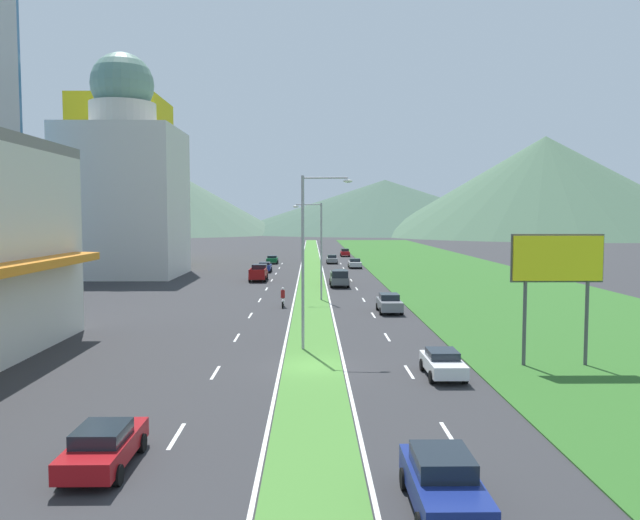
# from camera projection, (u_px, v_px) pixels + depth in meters

# --- Properties ---
(ground_plane) EXTENTS (600.00, 600.00, 0.00)m
(ground_plane) POSITION_uv_depth(u_px,v_px,m) (312.00, 367.00, 33.78)
(ground_plane) COLOR #2D2D30
(grass_median) EXTENTS (3.20, 240.00, 0.06)m
(grass_median) POSITION_uv_depth(u_px,v_px,m) (311.00, 271.00, 93.62)
(grass_median) COLOR #477F33
(grass_median) RESTS_ON ground_plane
(grass_verge_right) EXTENTS (24.00, 240.00, 0.06)m
(grass_verge_right) POSITION_uv_depth(u_px,v_px,m) (447.00, 270.00, 93.92)
(grass_verge_right) COLOR #2D6023
(grass_verge_right) RESTS_ON ground_plane
(lane_dash_left_1) EXTENTS (0.16, 2.80, 0.01)m
(lane_dash_left_1) POSITION_uv_depth(u_px,v_px,m) (177.00, 436.00, 23.16)
(lane_dash_left_1) COLOR silver
(lane_dash_left_1) RESTS_ON ground_plane
(lane_dash_left_2) EXTENTS (0.16, 2.80, 0.01)m
(lane_dash_left_2) POSITION_uv_depth(u_px,v_px,m) (215.00, 373.00, 32.56)
(lane_dash_left_2) COLOR silver
(lane_dash_left_2) RESTS_ON ground_plane
(lane_dash_left_3) EXTENTS (0.16, 2.80, 0.01)m
(lane_dash_left_3) POSITION_uv_depth(u_px,v_px,m) (237.00, 338.00, 41.97)
(lane_dash_left_3) COLOR silver
(lane_dash_left_3) RESTS_ON ground_plane
(lane_dash_left_4) EXTENTS (0.16, 2.80, 0.01)m
(lane_dash_left_4) POSITION_uv_depth(u_px,v_px,m) (250.00, 315.00, 51.37)
(lane_dash_left_4) COLOR silver
(lane_dash_left_4) RESTS_ON ground_plane
(lane_dash_left_5) EXTENTS (0.16, 2.80, 0.01)m
(lane_dash_left_5) POSITION_uv_depth(u_px,v_px,m) (260.00, 300.00, 60.78)
(lane_dash_left_5) COLOR silver
(lane_dash_left_5) RESTS_ON ground_plane
(lane_dash_left_6) EXTENTS (0.16, 2.80, 0.01)m
(lane_dash_left_6) POSITION_uv_depth(u_px,v_px,m) (267.00, 289.00, 70.18)
(lane_dash_left_6) COLOR silver
(lane_dash_left_6) RESTS_ON ground_plane
(lane_dash_left_7) EXTENTS (0.16, 2.80, 0.01)m
(lane_dash_left_7) POSITION_uv_depth(u_px,v_px,m) (272.00, 280.00, 79.59)
(lane_dash_left_7) COLOR silver
(lane_dash_left_7) RESTS_ON ground_plane
(lane_dash_left_8) EXTENTS (0.16, 2.80, 0.01)m
(lane_dash_left_8) POSITION_uv_depth(u_px,v_px,m) (276.00, 274.00, 88.99)
(lane_dash_left_8) COLOR silver
(lane_dash_left_8) RESTS_ON ground_plane
(lane_dash_left_9) EXTENTS (0.16, 2.80, 0.01)m
(lane_dash_left_9) POSITION_uv_depth(u_px,v_px,m) (279.00, 268.00, 98.39)
(lane_dash_left_9) COLOR silver
(lane_dash_left_9) RESTS_ON ground_plane
(lane_dash_left_10) EXTENTS (0.16, 2.80, 0.01)m
(lane_dash_left_10) POSITION_uv_depth(u_px,v_px,m) (282.00, 264.00, 107.80)
(lane_dash_left_10) COLOR silver
(lane_dash_left_10) RESTS_ON ground_plane
(lane_dash_right_1) EXTENTS (0.16, 2.80, 0.01)m
(lane_dash_right_1) POSITION_uv_depth(u_px,v_px,m) (449.00, 435.00, 23.31)
(lane_dash_right_1) COLOR silver
(lane_dash_right_1) RESTS_ON ground_plane
(lane_dash_right_2) EXTENTS (0.16, 2.80, 0.01)m
(lane_dash_right_2) POSITION_uv_depth(u_px,v_px,m) (409.00, 372.00, 32.71)
(lane_dash_right_2) COLOR silver
(lane_dash_right_2) RESTS_ON ground_plane
(lane_dash_right_3) EXTENTS (0.16, 2.80, 0.01)m
(lane_dash_right_3) POSITION_uv_depth(u_px,v_px,m) (387.00, 337.00, 42.11)
(lane_dash_right_3) COLOR silver
(lane_dash_right_3) RESTS_ON ground_plane
(lane_dash_right_4) EXTENTS (0.16, 2.80, 0.01)m
(lane_dash_right_4) POSITION_uv_depth(u_px,v_px,m) (373.00, 315.00, 51.52)
(lane_dash_right_4) COLOR silver
(lane_dash_right_4) RESTS_ON ground_plane
(lane_dash_right_5) EXTENTS (0.16, 2.80, 0.01)m
(lane_dash_right_5) POSITION_uv_depth(u_px,v_px,m) (364.00, 300.00, 60.92)
(lane_dash_right_5) COLOR silver
(lane_dash_right_5) RESTS_ON ground_plane
(lane_dash_right_6) EXTENTS (0.16, 2.80, 0.01)m
(lane_dash_right_6) POSITION_uv_depth(u_px,v_px,m) (357.00, 289.00, 70.33)
(lane_dash_right_6) COLOR silver
(lane_dash_right_6) RESTS_ON ground_plane
(lane_dash_right_7) EXTENTS (0.16, 2.80, 0.01)m
(lane_dash_right_7) POSITION_uv_depth(u_px,v_px,m) (351.00, 280.00, 79.73)
(lane_dash_right_7) COLOR silver
(lane_dash_right_7) RESTS_ON ground_plane
(lane_dash_right_8) EXTENTS (0.16, 2.80, 0.01)m
(lane_dash_right_8) POSITION_uv_depth(u_px,v_px,m) (347.00, 273.00, 89.14)
(lane_dash_right_8) COLOR silver
(lane_dash_right_8) RESTS_ON ground_plane
(lane_dash_right_9) EXTENTS (0.16, 2.80, 0.01)m
(lane_dash_right_9) POSITION_uv_depth(u_px,v_px,m) (344.00, 268.00, 98.54)
(lane_dash_right_9) COLOR silver
(lane_dash_right_9) RESTS_ON ground_plane
(lane_dash_right_10) EXTENTS (0.16, 2.80, 0.01)m
(lane_dash_right_10) POSITION_uv_depth(u_px,v_px,m) (341.00, 264.00, 107.95)
(lane_dash_right_10) COLOR silver
(lane_dash_right_10) RESTS_ON ground_plane
(edge_line_median_left) EXTENTS (0.16, 240.00, 0.01)m
(edge_line_median_left) POSITION_uv_depth(u_px,v_px,m) (300.00, 271.00, 93.60)
(edge_line_median_left) COLOR silver
(edge_line_median_left) RESTS_ON ground_plane
(edge_line_median_right) EXTENTS (0.16, 240.00, 0.01)m
(edge_line_median_right) POSITION_uv_depth(u_px,v_px,m) (323.00, 271.00, 93.65)
(edge_line_median_right) COLOR silver
(edge_line_median_right) RESTS_ON ground_plane
(domed_building) EXTENTS (14.99, 14.99, 30.22)m
(domed_building) POSITION_uv_depth(u_px,v_px,m) (124.00, 186.00, 84.87)
(domed_building) COLOR silver
(domed_building) RESTS_ON ground_plane
(midrise_colored) EXTENTS (14.25, 14.25, 27.91)m
(midrise_colored) POSITION_uv_depth(u_px,v_px,m) (123.00, 182.00, 105.62)
(midrise_colored) COLOR yellow
(midrise_colored) RESTS_ON ground_plane
(hill_far_left) EXTENTS (134.20, 134.20, 37.41)m
(hill_far_left) POSITION_uv_depth(u_px,v_px,m) (142.00, 194.00, 290.96)
(hill_far_left) COLOR #516B56
(hill_far_left) RESTS_ON ground_plane
(hill_far_center) EXTENTS (165.04, 165.04, 26.94)m
(hill_far_center) POSITION_uv_depth(u_px,v_px,m) (385.00, 206.00, 319.23)
(hill_far_center) COLOR #3D5647
(hill_far_center) RESTS_ON ground_plane
(hill_far_right) EXTENTS (140.90, 140.90, 41.50)m
(hill_far_right) POSITION_uv_depth(u_px,v_px,m) (544.00, 186.00, 259.21)
(hill_far_right) COLOR #47664C
(hill_far_right) RESTS_ON ground_plane
(street_lamp_near) EXTENTS (3.08, 0.45, 10.65)m
(street_lamp_near) POSITION_uv_depth(u_px,v_px,m) (308.00, 251.00, 37.70)
(street_lamp_near) COLOR #99999E
(street_lamp_near) RESTS_ON ground_plane
(street_lamp_mid) EXTENTS (2.83, 0.33, 9.48)m
(street_lamp_mid) POSITION_uv_depth(u_px,v_px,m) (318.00, 245.00, 60.14)
(street_lamp_mid) COLOR #99999E
(street_lamp_mid) RESTS_ON ground_plane
(billboard_roadside) EXTENTS (5.06, 0.28, 7.25)m
(billboard_roadside) POSITION_uv_depth(u_px,v_px,m) (557.00, 266.00, 33.59)
(billboard_roadside) COLOR #4C4C51
(billboard_roadside) RESTS_ON ground_plane
(car_0) EXTENTS (1.92, 4.44, 1.48)m
(car_0) POSITION_uv_depth(u_px,v_px,m) (265.00, 267.00, 91.44)
(car_0) COLOR navy
(car_0) RESTS_ON ground_plane
(car_1) EXTENTS (1.97, 4.36, 1.60)m
(car_1) POSITION_uv_depth(u_px,v_px,m) (389.00, 303.00, 52.93)
(car_1) COLOR slate
(car_1) RESTS_ON ground_plane
(car_2) EXTENTS (1.90, 4.22, 1.50)m
(car_2) POSITION_uv_depth(u_px,v_px,m) (332.00, 259.00, 108.05)
(car_2) COLOR slate
(car_2) RESTS_ON ground_plane
(car_3) EXTENTS (1.89, 4.20, 1.44)m
(car_3) POSITION_uv_depth(u_px,v_px,m) (340.00, 275.00, 78.80)
(car_3) COLOR yellow
(car_3) RESTS_ON ground_plane
(car_4) EXTENTS (2.04, 4.46, 1.50)m
(car_4) POSITION_uv_depth(u_px,v_px,m) (355.00, 263.00, 98.66)
(car_4) COLOR #B2B2B7
(car_4) RESTS_ON ground_plane
(car_5) EXTENTS (1.97, 4.07, 1.42)m
(car_5) POSITION_uv_depth(u_px,v_px,m) (272.00, 259.00, 107.69)
(car_5) COLOR #0C5128
(car_5) RESTS_ON ground_plane
(car_6) EXTENTS (1.97, 4.53, 1.61)m
(car_6) POSITION_uv_depth(u_px,v_px,m) (443.00, 482.00, 17.26)
(car_6) COLOR navy
(car_6) RESTS_ON ground_plane
(car_7) EXTENTS (1.91, 4.19, 1.59)m
(car_7) POSITION_uv_depth(u_px,v_px,m) (345.00, 253.00, 127.18)
(car_7) COLOR maroon
(car_7) RESTS_ON ground_plane
(car_8) EXTENTS (1.92, 4.36, 1.44)m
(car_8) POSITION_uv_depth(u_px,v_px,m) (104.00, 446.00, 20.17)
(car_8) COLOR maroon
(car_8) RESTS_ON ground_plane
(car_9) EXTENTS (1.86, 4.10, 1.35)m
(car_9) POSITION_uv_depth(u_px,v_px,m) (443.00, 363.00, 31.72)
(car_9) COLOR silver
(car_9) RESTS_ON ground_plane
(pickup_truck_0) EXTENTS (2.18, 5.40, 2.00)m
(pickup_truck_0) POSITION_uv_depth(u_px,v_px,m) (259.00, 273.00, 79.20)
(pickup_truck_0) COLOR maroon
(pickup_truck_0) RESTS_ON ground_plane
(pickup_truck_1) EXTENTS (2.18, 5.40, 2.00)m
(pickup_truck_1) POSITION_uv_depth(u_px,v_px,m) (339.00, 278.00, 72.38)
(pickup_truck_1) COLOR #515459
(pickup_truck_1) RESTS_ON ground_plane
(motorcycle_rider) EXTENTS (0.36, 2.00, 1.80)m
(motorcycle_rider) POSITION_uv_depth(u_px,v_px,m) (283.00, 299.00, 56.01)
(motorcycle_rider) COLOR black
(motorcycle_rider) RESTS_ON ground_plane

